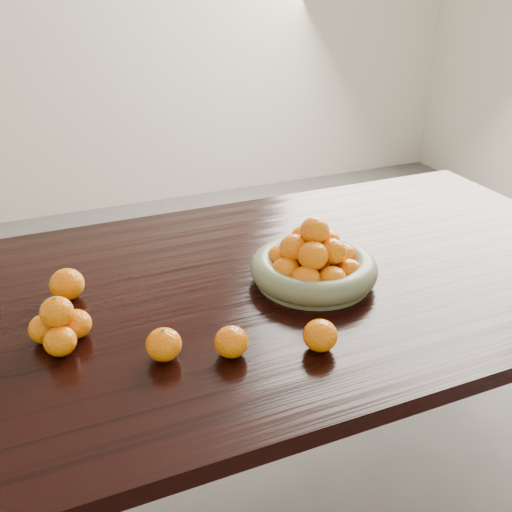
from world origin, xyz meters
name	(u,v)px	position (x,y,z in m)	size (l,w,h in m)	color
ground	(252,496)	(0.00, 0.00, 0.00)	(5.00, 5.00, 0.00)	#565351
dining_table	(251,313)	(0.00, 0.00, 0.66)	(2.00, 1.00, 0.75)	black
fruit_bowl	(313,264)	(0.14, -0.05, 0.80)	(0.31, 0.31, 0.17)	#697152
orange_pyramid	(59,326)	(-0.45, -0.08, 0.79)	(0.13, 0.12, 0.11)	orange
loose_orange_0	(164,344)	(-0.27, -0.21, 0.78)	(0.07, 0.07, 0.07)	orange
loose_orange_1	(231,342)	(-0.14, -0.25, 0.78)	(0.07, 0.07, 0.06)	orange
loose_orange_2	(320,335)	(0.03, -0.30, 0.78)	(0.07, 0.07, 0.06)	orange
loose_orange_3	(67,284)	(-0.42, 0.09, 0.79)	(0.08, 0.08, 0.07)	orange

